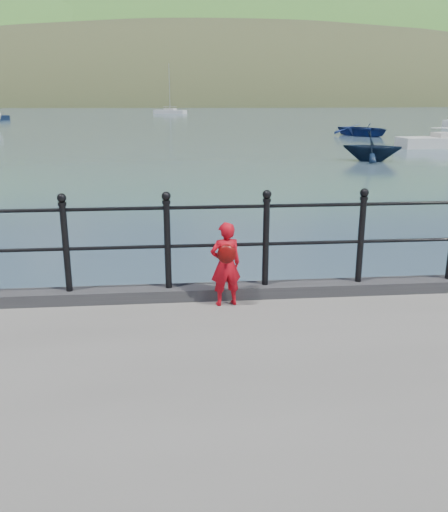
{
  "coord_description": "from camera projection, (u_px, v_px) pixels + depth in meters",
  "views": [
    {
      "loc": [
        -0.52,
        -6.48,
        3.43
      ],
      "look_at": [
        0.08,
        -0.2,
        1.55
      ],
      "focal_mm": 38.0,
      "sensor_mm": 36.0,
      "label": 1
    }
  ],
  "objects": [
    {
      "name": "far_shore",
      "position": [
        257.0,
        155.0,
        245.57
      ],
      "size": [
        830.0,
        200.0,
        156.0
      ],
      "color": "#333A21",
      "rests_on": "ground"
    },
    {
      "name": "sailboat_deep",
      "position": [
        170.0,
        112.0,
        102.36
      ],
      "size": [
        6.41,
        4.53,
        9.23
      ],
      "rotation": [
        0.0,
        0.0,
        -0.48
      ],
      "color": "silver",
      "rests_on": "ground"
    },
    {
      "name": "launch_navy",
      "position": [
        372.0,
        146.0,
        28.96
      ],
      "size": [
        3.85,
        3.65,
        1.6
      ],
      "primitive_type": "imported",
      "rotation": [
        0.0,
        0.0,
        1.14
      ],
      "color": "black",
      "rests_on": "ground"
    },
    {
      "name": "launch_blue",
      "position": [
        364.0,
        130.0,
        47.14
      ],
      "size": [
        5.59,
        6.32,
        1.08
      ],
      "primitive_type": "imported",
      "rotation": [
        0.0,
        0.0,
        0.43
      ],
      "color": "navy",
      "rests_on": "ground"
    },
    {
      "name": "ground",
      "position": [
        217.0,
        363.0,
        7.21
      ],
      "size": [
        600.0,
        600.0,
        0.0
      ],
      "primitive_type": "plane",
      "color": "#2D4251",
      "rests_on": "ground"
    },
    {
      "name": "railing",
      "position": [
        217.0,
        233.0,
        6.54
      ],
      "size": [
        18.11,
        0.11,
        1.2
      ],
      "color": "black",
      "rests_on": "kerb"
    },
    {
      "name": "child",
      "position": [
        226.0,
        264.0,
        6.39
      ],
      "size": [
        0.41,
        0.34,
        1.02
      ],
      "rotation": [
        0.0,
        0.0,
        3.33
      ],
      "color": "red",
      "rests_on": "quay"
    },
    {
      "name": "kerb",
      "position": [
        217.0,
        291.0,
        6.76
      ],
      "size": [
        60.0,
        0.3,
        0.15
      ],
      "primitive_type": "cube",
      "color": "#28282B",
      "rests_on": "quay"
    }
  ]
}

